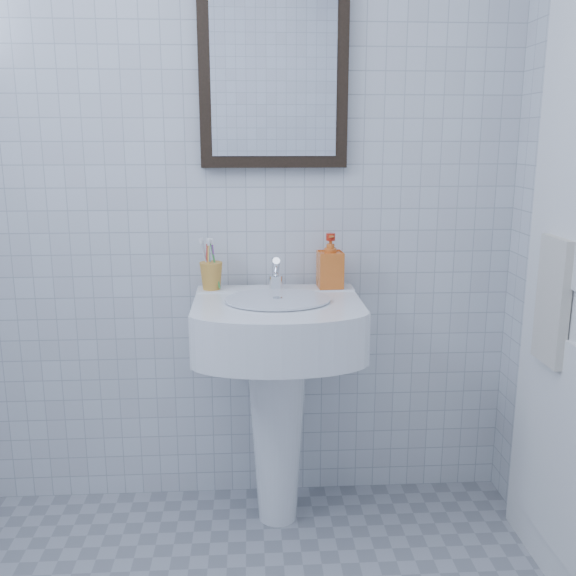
{
  "coord_description": "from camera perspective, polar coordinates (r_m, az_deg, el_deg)",
  "views": [
    {
      "loc": [
        0.15,
        -1.07,
        1.34
      ],
      "look_at": [
        0.26,
        0.86,
        0.89
      ],
      "focal_mm": 40.0,
      "sensor_mm": 36.0,
      "label": 1
    }
  ],
  "objects": [
    {
      "name": "wall_back",
      "position": [
        2.27,
        -7.33,
        10.83
      ],
      "size": [
        2.2,
        0.02,
        2.5
      ],
      "primitive_type": "cube",
      "color": "silver",
      "rests_on": "ground"
    },
    {
      "name": "washbasin",
      "position": [
        2.2,
        -0.95,
        -7.56
      ],
      "size": [
        0.54,
        0.4,
        0.84
      ],
      "color": "white",
      "rests_on": "ground"
    },
    {
      "name": "faucet",
      "position": [
        2.2,
        -1.1,
        1.07
      ],
      "size": [
        0.05,
        0.11,
        0.12
      ],
      "color": "white",
      "rests_on": "washbasin"
    },
    {
      "name": "toothbrush_cup",
      "position": [
        2.22,
        -6.83,
        1.09
      ],
      "size": [
        0.1,
        0.1,
        0.09
      ],
      "primitive_type": null,
      "rotation": [
        0.0,
        0.0,
        -0.33
      ],
      "color": "gold",
      "rests_on": "washbasin"
    },
    {
      "name": "soap_dispenser",
      "position": [
        2.23,
        3.77,
        2.42
      ],
      "size": [
        0.09,
        0.09,
        0.19
      ],
      "primitive_type": "imported",
      "rotation": [
        0.0,
        0.0,
        0.06
      ],
      "color": "#E85016",
      "rests_on": "washbasin"
    },
    {
      "name": "wall_mirror",
      "position": [
        2.26,
        -1.28,
        18.54
      ],
      "size": [
        0.5,
        0.04,
        0.62
      ],
      "color": "black",
      "rests_on": "wall_back"
    },
    {
      "name": "towel_ring",
      "position": [
        2.02,
        23.42,
        3.86
      ],
      "size": [
        0.01,
        0.18,
        0.18
      ],
      "primitive_type": "torus",
      "rotation": [
        0.0,
        1.57,
        0.0
      ],
      "color": "white",
      "rests_on": "wall_right"
    },
    {
      "name": "hand_towel",
      "position": [
        2.05,
        22.47,
        -1.1
      ],
      "size": [
        0.03,
        0.16,
        0.38
      ],
      "primitive_type": "cube",
      "color": "silver",
      "rests_on": "towel_ring"
    }
  ]
}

